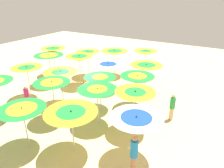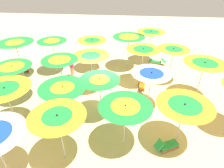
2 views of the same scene
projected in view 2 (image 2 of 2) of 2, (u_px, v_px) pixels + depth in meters
The scene contains 25 objects.
ground at pixel (103, 98), 11.38m from camera, with size 41.08×41.08×0.04m, color beige.
beach_umbrella_1 at pixel (58, 120), 6.80m from camera, with size 2.03×2.03×2.33m.
beach_umbrella_2 at pixel (125, 109), 7.44m from camera, with size 2.09×2.09×2.19m.
beach_umbrella_3 at pixel (184, 108), 7.55m from camera, with size 2.22×2.22×2.17m.
beach_umbrella_5 at pixel (5, 91), 8.41m from camera, with size 2.27×2.27×2.23m.
beach_umbrella_6 at pixel (63, 91), 8.54m from camera, with size 2.11×2.11×2.20m.
beach_umbrella_7 at pixel (100, 82), 9.11m from camera, with size 1.94×1.94×2.19m.
beach_umbrella_8 at pixel (151, 76), 9.73m from camera, with size 2.02×2.02×2.14m.
beach_umbrella_9 at pixel (204, 66), 10.39m from camera, with size 2.23×2.23×2.28m.
beach_umbrella_10 at pixel (12, 69), 10.24m from camera, with size 2.07×2.07×2.18m.
beach_umbrella_11 at pixel (60, 62), 10.47m from camera, with size 1.97×1.97×2.39m.
beach_umbrella_12 at pixel (91, 58), 11.08m from camera, with size 2.09×2.09×2.33m.
beach_umbrella_13 at pixel (143, 52), 11.56m from camera, with size 2.02×2.02×2.46m.
beach_umbrella_14 at pixel (173, 51), 12.00m from camera, with size 1.96×1.96×2.29m.
beach_umbrella_15 at pixel (16, 45), 12.37m from camera, with size 2.29×2.29×2.51m.
beach_umbrella_16 at pixel (52, 43), 12.98m from camera, with size 1.97×1.97×2.37m.
beach_umbrella_17 at pixel (92, 42), 13.31m from camera, with size 1.99×1.99×2.29m.
beach_umbrella_18 at pixel (129, 39), 13.51m from camera, with size 2.25×2.25×2.42m.
beach_umbrella_19 at pixel (151, 34), 14.34m from camera, with size 2.04×2.04×2.48m.
lounger_0 at pixel (167, 145), 8.19m from camera, with size 0.81×1.11×0.61m.
lounger_1 at pixel (26, 67), 14.22m from camera, with size 1.32×0.95×0.60m.
lounger_2 at pixel (141, 86), 12.09m from camera, with size 1.12×0.35×0.66m.
lounger_3 at pixel (156, 62), 15.05m from camera, with size 0.71×1.32×0.54m.
beachgoer_1 at pixel (71, 65), 13.00m from camera, with size 0.30×0.30×1.67m.
beach_ball at pixel (68, 89), 11.94m from camera, with size 0.25×0.25×0.25m, color yellow.
Camera 2 is at (-9.09, -1.39, 6.77)m, focal length 31.15 mm.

